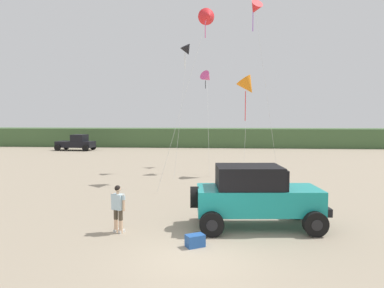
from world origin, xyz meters
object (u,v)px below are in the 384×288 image
(jeep, at_px, (256,195))
(kite_pink_ribbon, at_px, (187,51))
(kite_green_box, at_px, (207,78))
(distant_pickup, at_px, (76,143))
(kite_red_delta, at_px, (208,16))
(person_watching, at_px, (118,206))
(kite_orange_streamer, at_px, (255,8))
(kite_black_sled, at_px, (248,86))
(cooler_box, at_px, (195,241))

(jeep, bearing_deg, kite_pink_ribbon, 105.52)
(jeep, bearing_deg, kite_green_box, 98.10)
(distant_pickup, relative_size, kite_red_delta, 0.43)
(person_watching, relative_size, kite_green_box, 0.21)
(jeep, xyz_separation_m, person_watching, (-4.84, -1.01, -0.26))
(kite_pink_ribbon, height_order, kite_orange_streamer, kite_orange_streamer)
(distant_pickup, distance_m, kite_green_box, 22.20)
(kite_pink_ribbon, bearing_deg, person_watching, -93.98)
(jeep, relative_size, kite_red_delta, 0.45)
(kite_pink_ribbon, xyz_separation_m, kite_orange_streamer, (5.09, 0.95, 3.24))
(kite_black_sled, distance_m, kite_red_delta, 5.49)
(cooler_box, distance_m, kite_red_delta, 15.53)
(kite_orange_streamer, bearing_deg, distant_pickup, 143.55)
(cooler_box, xyz_separation_m, distant_pickup, (-17.15, 31.97, 0.75))
(person_watching, height_order, kite_black_sled, kite_black_sled)
(jeep, distance_m, kite_pink_ribbon, 16.25)
(jeep, bearing_deg, kite_orange_streamer, 85.02)
(kite_pink_ribbon, relative_size, kite_red_delta, 0.86)
(kite_pink_ribbon, xyz_separation_m, kite_black_sled, (4.39, -1.76, -2.83))
(kite_black_sled, relative_size, kite_green_box, 0.89)
(person_watching, bearing_deg, kite_black_sled, 67.32)
(person_watching, relative_size, cooler_box, 2.98)
(kite_black_sled, bearing_deg, distant_pickup, 137.96)
(kite_black_sled, bearing_deg, kite_pink_ribbon, 158.12)
(cooler_box, distance_m, kite_orange_streamer, 20.98)
(person_watching, distance_m, cooler_box, 3.07)
(jeep, height_order, kite_orange_streamer, kite_orange_streamer)
(cooler_box, relative_size, kite_black_sled, 0.08)
(person_watching, height_order, kite_red_delta, kite_red_delta)
(kite_red_delta, xyz_separation_m, kite_green_box, (-0.27, 7.25, -2.97))
(distant_pickup, height_order, kite_red_delta, kite_red_delta)
(kite_red_delta, bearing_deg, distant_pickup, 130.23)
(jeep, height_order, kite_red_delta, kite_red_delta)
(person_watching, xyz_separation_m, distant_pickup, (-14.40, 30.83, 0.00))
(distant_pickup, distance_m, kite_orange_streamer, 27.90)
(distant_pickup, relative_size, kite_green_box, 0.60)
(kite_black_sled, bearing_deg, kite_orange_streamer, 75.64)
(cooler_box, bearing_deg, distant_pickup, 88.35)
(kite_pink_ribbon, distance_m, kite_green_box, 3.81)
(person_watching, distance_m, kite_pink_ribbon, 16.84)
(cooler_box, distance_m, distant_pickup, 36.29)
(kite_pink_ribbon, bearing_deg, kite_green_box, 65.72)
(jeep, distance_m, kite_red_delta, 13.43)
(jeep, xyz_separation_m, kite_black_sled, (0.58, 11.96, 5.00))
(distant_pickup, height_order, kite_pink_ribbon, kite_pink_ribbon)
(distant_pickup, height_order, kite_orange_streamer, kite_orange_streamer)
(distant_pickup, relative_size, kite_pink_ribbon, 0.50)
(person_watching, height_order, kite_green_box, kite_green_box)
(cooler_box, distance_m, kite_pink_ribbon, 18.25)
(cooler_box, bearing_deg, jeep, 16.08)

